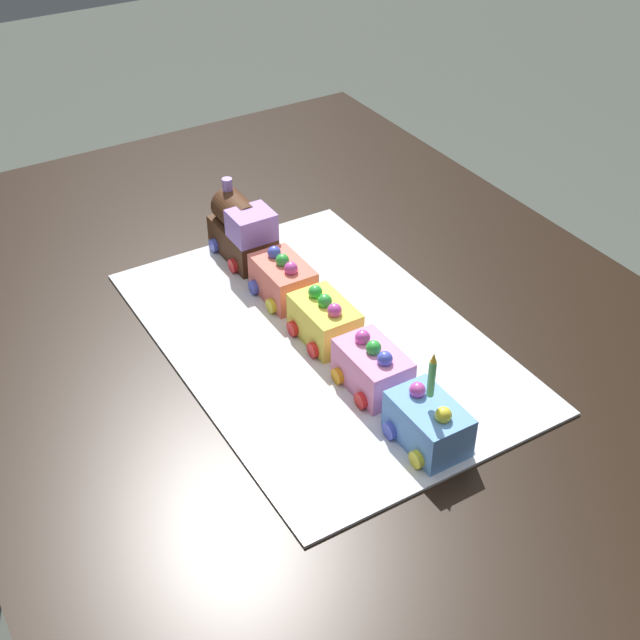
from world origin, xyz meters
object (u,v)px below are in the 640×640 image
Objects in this scene: cake_car_caboose_lemon at (325,320)px; cake_locomotive at (243,230)px; dining_table at (309,380)px; cake_car_tanker_coral at (284,279)px; birthday_candle at (432,375)px; cake_car_hopper_sky_blue at (429,423)px; cake_car_flatbed_bubblegum at (373,368)px.

cake_locomotive is at bearing -180.00° from cake_car_caboose_lemon.
dining_table is 0.16m from cake_car_tanker_coral.
birthday_candle is (0.35, -0.00, 0.07)m from cake_car_tanker_coral.
cake_car_caboose_lemon and cake_car_hopper_sky_blue have the same top height.
cake_car_tanker_coral is 0.24m from cake_car_flatbed_bubblegum.
cake_car_tanker_coral is 0.36m from birthday_candle.
cake_locomotive reaches higher than cake_car_tanker_coral.
cake_locomotive is 0.25m from cake_car_caboose_lemon.
cake_car_tanker_coral and cake_car_flatbed_bubblegum have the same top height.
cake_car_tanker_coral is at bearing 180.00° from cake_car_caboose_lemon.
cake_car_hopper_sky_blue is 0.07m from birthday_candle.
cake_locomotive is 1.40× the size of cake_car_tanker_coral.
cake_car_flatbed_bubblegum is (0.24, 0.00, 0.00)m from cake_car_tanker_coral.
cake_car_hopper_sky_blue is at bearing 0.18° from dining_table.
birthday_candle is at bearing -0.00° from cake_car_flatbed_bubblegum.
cake_locomotive is at bearing 180.00° from birthday_candle.
cake_car_tanker_coral is at bearing 0.00° from cake_locomotive.
cake_car_tanker_coral is 1.62× the size of birthday_candle.
birthday_candle reaches higher than cake_car_flatbed_bubblegum.
cake_car_flatbed_bubblegum is at bearing 0.00° from cake_car_caboose_lemon.
cake_car_tanker_coral is at bearing 180.00° from cake_car_flatbed_bubblegum.
dining_table is 0.35m from birthday_candle.
dining_table is at bearing -178.86° from cake_car_caboose_lemon.
cake_car_hopper_sky_blue is 1.62× the size of birthday_candle.
cake_car_hopper_sky_blue reaches higher than dining_table.
birthday_candle is (0.23, -0.00, 0.07)m from cake_car_caboose_lemon.
birthday_candle is (0.12, -0.00, 0.07)m from cake_car_flatbed_bubblegum.
birthday_candle is at bearing 0.00° from cake_locomotive.
cake_locomotive is 2.26× the size of birthday_candle.
cake_car_tanker_coral is 0.12m from cake_car_caboose_lemon.
cake_locomotive is at bearing -180.00° from cake_car_tanker_coral.
cake_car_caboose_lemon is at bearing 180.00° from cake_car_flatbed_bubblegum.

